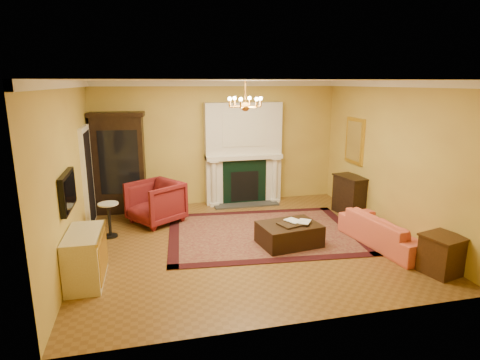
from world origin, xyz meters
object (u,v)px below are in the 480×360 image
object	(u,v)px
china_cabinet	(120,165)
console_table	(350,196)
wingback_armchair	(155,200)
leather_ottoman	(289,234)
pedestal_table	(109,217)
end_table	(442,256)
coral_sofa	(386,226)
commode	(85,257)

from	to	relation	value
china_cabinet	console_table	world-z (taller)	china_cabinet
wingback_armchair	leather_ottoman	world-z (taller)	wingback_armchair
wingback_armchair	pedestal_table	distance (m)	1.12
end_table	pedestal_table	bearing A→B (deg)	151.57
china_cabinet	leather_ottoman	world-z (taller)	china_cabinet
wingback_armchair	coral_sofa	bearing A→B (deg)	26.32
pedestal_table	console_table	world-z (taller)	console_table
china_cabinet	end_table	distance (m)	6.81
commode	console_table	distance (m)	5.88
end_table	commode	bearing A→B (deg)	169.30
china_cabinet	commode	xyz separation A→B (m)	(-0.38, -3.44, -0.72)
end_table	leather_ottoman	distance (m)	2.55
end_table	china_cabinet	bearing A→B (deg)	138.60
end_table	wingback_armchair	bearing A→B (deg)	141.18
console_table	wingback_armchair	bearing A→B (deg)	164.91
console_table	leather_ottoman	distance (m)	2.49
console_table	leather_ottoman	size ratio (longest dim) A/B	0.79
console_table	commode	bearing A→B (deg)	-169.44
coral_sofa	end_table	xyz separation A→B (m)	(0.21, -1.21, -0.08)
pedestal_table	leather_ottoman	xyz separation A→B (m)	(3.28, -1.20, -0.19)
wingback_armchair	commode	size ratio (longest dim) A/B	0.94
china_cabinet	wingback_armchair	world-z (taller)	china_cabinet
console_table	leather_ottoman	world-z (taller)	console_table
commode	wingback_armchair	bearing A→B (deg)	66.35
pedestal_table	commode	bearing A→B (deg)	-96.68
pedestal_table	leather_ottoman	world-z (taller)	pedestal_table
pedestal_table	console_table	bearing A→B (deg)	2.62
china_cabinet	pedestal_table	size ratio (longest dim) A/B	3.19
china_cabinet	leather_ottoman	size ratio (longest dim) A/B	2.06
coral_sofa	end_table	bearing A→B (deg)	-177.88
wingback_armchair	pedestal_table	xyz separation A→B (m)	(-0.91, -0.65, -0.10)
pedestal_table	wingback_armchair	bearing A→B (deg)	35.34
pedestal_table	end_table	size ratio (longest dim) A/B	1.15
wingback_armchair	pedestal_table	world-z (taller)	wingback_armchair
wingback_armchair	pedestal_table	size ratio (longest dim) A/B	1.44
commode	china_cabinet	bearing A→B (deg)	84.64
console_table	china_cabinet	bearing A→B (deg)	154.99
commode	coral_sofa	distance (m)	5.24
pedestal_table	commode	distance (m)	1.82
pedestal_table	coral_sofa	xyz separation A→B (m)	(5.03, -1.63, -0.02)
wingback_armchair	end_table	distance (m)	5.56
commode	end_table	bearing A→B (deg)	-9.75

